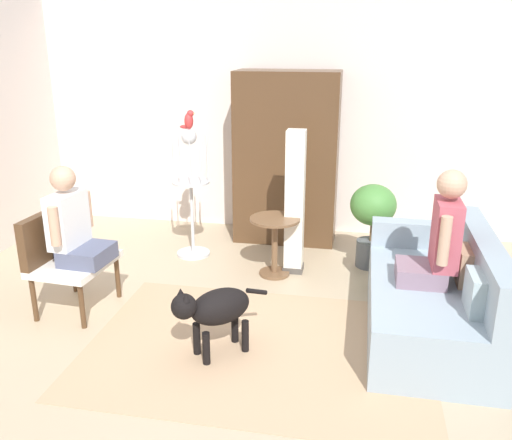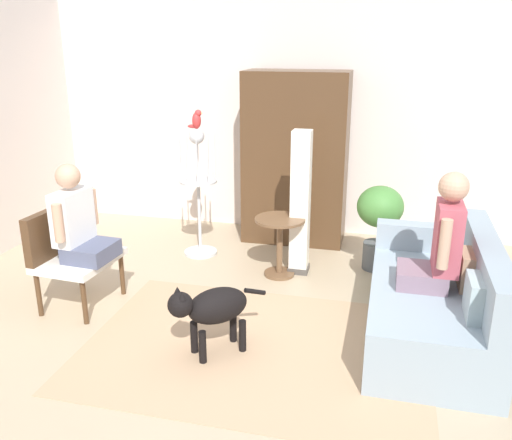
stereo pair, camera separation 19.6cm
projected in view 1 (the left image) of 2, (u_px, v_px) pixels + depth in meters
name	position (u px, v px, depth m)	size (l,w,h in m)	color
ground_plane	(244.00, 342.00, 4.24)	(7.32, 7.32, 0.00)	tan
back_wall	(293.00, 118.00, 6.40)	(6.70, 0.12, 2.72)	silver
area_rug	(258.00, 347.00, 4.15)	(2.60, 1.87, 0.01)	tan
couch	(435.00, 299.00, 4.27)	(0.92, 1.73, 0.84)	#8EA0AD
armchair	(62.00, 252.00, 4.63)	(0.60, 0.72, 0.87)	#4C331E
person_on_couch	(439.00, 238.00, 4.08)	(0.45, 0.52, 0.90)	slate
person_on_armchair	(73.00, 225.00, 4.51)	(0.45, 0.55, 0.82)	#505671
round_end_table	(275.00, 239.00, 5.32)	(0.49, 0.49, 0.60)	brown
dog	(215.00, 309.00, 3.95)	(0.61, 0.57, 0.59)	black
bird_cage_stand	(191.00, 193.00, 5.72)	(0.40, 0.40, 1.38)	silver
parrot	(189.00, 120.00, 5.48)	(0.17, 0.10, 0.19)	red
potted_plant	(373.00, 215.00, 5.47)	(0.46, 0.46, 0.88)	#4C5156
column_lamp	(295.00, 204.00, 5.31)	(0.20, 0.20, 1.44)	#4C4742
armoire_cabinet	(287.00, 158.00, 6.14)	(1.15, 0.56, 1.93)	#4C331E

